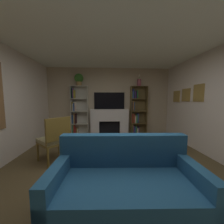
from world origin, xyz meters
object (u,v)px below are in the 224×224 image
couch (125,188)px  bookshelf_left (78,112)px  potted_plant (79,79)px  vase_with_flowers (139,82)px  fireplace (109,122)px  armchair (55,138)px  tv (109,101)px  coffee_table (119,158)px  bookshelf_right (136,112)px

couch → bookshelf_left: bearing=109.9°
potted_plant → vase_with_flowers: bearing=0.0°
bookshelf_left → potted_plant: potted_plant is taller
bookshelf_left → vase_with_flowers: (2.36, -0.05, 1.15)m
fireplace → potted_plant: (-1.14, -0.03, 1.63)m
vase_with_flowers → armchair: bearing=-139.8°
tv → coffee_table: bearing=-89.0°
bookshelf_right → armchair: 3.21m
vase_with_flowers → armchair: 3.56m
bookshelf_right → coffee_table: 3.00m
couch → armchair: armchair is taller
bookshelf_right → coffee_table: bearing=-110.1°
vase_with_flowers → tv: bearing=174.0°
coffee_table → armchair: bearing=154.8°
tv → bookshelf_right: bookshelf_right is taller
bookshelf_right → vase_with_flowers: 1.16m
coffee_table → couch: bearing=-89.8°
bookshelf_left → potted_plant: size_ratio=4.27×
tv → potted_plant: (-1.14, -0.12, 0.81)m
bookshelf_left → coffee_table: bookshelf_left is taller
tv → vase_with_flowers: bearing=-6.0°
tv → couch: size_ratio=0.64×
bookshelf_right → couch: bearing=-106.0°
bookshelf_right → coffee_table: (-1.01, -2.77, -0.56)m
fireplace → bookshelf_left: (-1.22, 0.02, 0.37)m
vase_with_flowers → armchair: (-2.46, -2.08, -1.51)m
vase_with_flowers → armchair: size_ratio=0.43×
armchair → couch: bearing=-45.5°
fireplace → vase_with_flowers: size_ratio=3.55×
bookshelf_right → potted_plant: size_ratio=4.27×
fireplace → bookshelf_left: bookshelf_left is taller
bookshelf_right → fireplace: bearing=-179.3°
potted_plant → coffee_table: size_ratio=0.57×
armchair → coffee_table: size_ratio=1.31×
bookshelf_right → potted_plant: (-2.20, -0.04, 1.27)m
fireplace → tv: (0.00, 0.09, 0.81)m
vase_with_flowers → coffee_table: size_ratio=0.56×
vase_with_flowers → couch: vase_with_flowers is taller
tv → armchair: (-1.32, -2.20, -0.80)m
fireplace → coffee_table: (0.05, -2.76, -0.20)m
bookshelf_right → vase_with_flowers: vase_with_flowers is taller
tv → potted_plant: 1.40m
bookshelf_right → coffee_table: size_ratio=2.43×
bookshelf_left → couch: bearing=-70.1°
bookshelf_right → coffee_table: bookshelf_right is taller
bookshelf_right → potted_plant: bearing=-178.8°
couch → armchair: bearing=134.5°
armchair → coffee_table: bearing=-25.2°
bookshelf_left → armchair: bookshelf_left is taller
bookshelf_left → vase_with_flowers: 2.63m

